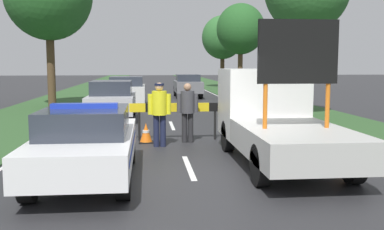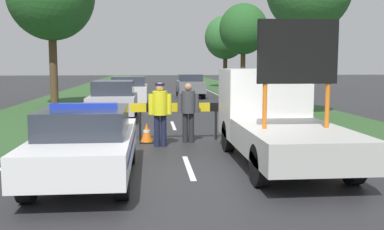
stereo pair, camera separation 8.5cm
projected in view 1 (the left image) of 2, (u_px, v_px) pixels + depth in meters
name	position (u px, v px, depth m)	size (l,w,h in m)	color
ground_plane	(192.00, 174.00, 9.31)	(160.00, 160.00, 0.00)	#28282B
lane_markings	(164.00, 105.00, 24.69)	(8.28, 59.85, 0.01)	silver
grass_verge_left	(64.00, 99.00, 28.47)	(3.95, 120.00, 0.03)	#2D5128
grass_verge_right	(254.00, 98.00, 29.69)	(3.95, 120.00, 0.03)	#2D5128
police_car	(87.00, 142.00, 8.79)	(1.80, 4.64, 1.53)	white
work_truck	(274.00, 116.00, 10.66)	(2.05, 5.40, 3.15)	white
road_barrier	(177.00, 110.00, 13.36)	(2.84, 0.08, 1.11)	black
police_officer	(159.00, 109.00, 12.30)	(0.64, 0.40, 1.77)	#191E38
pedestrian_civilian	(188.00, 108.00, 12.96)	(0.62, 0.39, 1.72)	#232326
traffic_cone_near_police	(146.00, 133.00, 12.99)	(0.42, 0.42, 0.58)	black
traffic_cone_centre_front	(344.00, 151.00, 10.10)	(0.49, 0.49, 0.67)	black
traffic_cone_near_truck	(239.00, 124.00, 14.58)	(0.48, 0.48, 0.66)	black
traffic_cone_behind_barrier	(95.00, 133.00, 12.45)	(0.53, 0.53, 0.72)	black
queued_car_sedan_silver	(112.00, 100.00, 18.48)	(1.82, 4.31, 1.59)	#B2B2B7
queued_car_van_white	(127.00, 91.00, 23.96)	(1.92, 4.11, 1.60)	silver
queued_car_suv_grey	(188.00, 85.00, 30.39)	(1.72, 4.20, 1.56)	slate
roadside_tree_near_left	(241.00, 29.00, 36.44)	(3.92, 3.92, 7.13)	#4C3823
roadside_tree_mid_left	(223.00, 38.00, 42.64)	(3.93, 3.93, 6.83)	#4C3823
utility_pole	(278.00, 46.00, 24.54)	(1.20, 0.20, 6.25)	#473828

